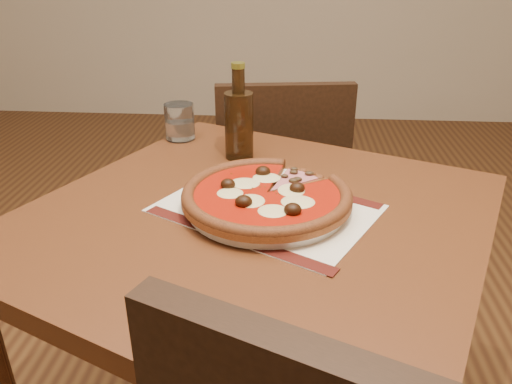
% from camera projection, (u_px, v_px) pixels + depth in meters
% --- Properties ---
extents(table, '(1.06, 1.06, 0.75)m').
position_uv_depth(table, '(255.00, 257.00, 0.97)').
color(table, '#5F3016').
rests_on(table, ground).
extents(chair_far, '(0.45, 0.45, 0.85)m').
position_uv_depth(chair_far, '(280.00, 186.00, 1.65)').
color(chair_far, black).
rests_on(chair_far, ground).
extents(placemat, '(0.46, 0.42, 0.00)m').
position_uv_depth(placemat, '(267.00, 208.00, 0.94)').
color(placemat, beige).
rests_on(placemat, table).
extents(plate, '(0.30, 0.30, 0.02)m').
position_uv_depth(plate, '(267.00, 204.00, 0.93)').
color(plate, white).
rests_on(plate, placemat).
extents(pizza, '(0.32, 0.32, 0.04)m').
position_uv_depth(pizza, '(267.00, 194.00, 0.92)').
color(pizza, '#B05F2A').
rests_on(pizza, plate).
extents(ham_slice, '(0.11, 0.12, 0.02)m').
position_uv_depth(ham_slice, '(299.00, 181.00, 0.98)').
color(ham_slice, '#B05F2A').
rests_on(ham_slice, plate).
extents(water_glass, '(0.10, 0.10, 0.09)m').
position_uv_depth(water_glass, '(180.00, 122.00, 1.27)').
color(water_glass, white).
rests_on(water_glass, table).
extents(bottle, '(0.07, 0.07, 0.22)m').
position_uv_depth(bottle, '(239.00, 122.00, 1.13)').
color(bottle, '#36200D').
rests_on(bottle, table).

